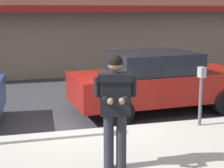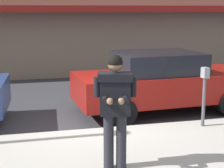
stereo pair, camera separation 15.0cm
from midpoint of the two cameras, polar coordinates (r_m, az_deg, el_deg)
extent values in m
plane|color=#333338|center=(8.17, -2.24, -7.24)|extent=(80.00, 80.00, 0.00)
cube|color=silver|center=(8.46, 4.39, -6.58)|extent=(28.00, 0.12, 0.01)
cube|color=maroon|center=(13.97, -3.39, 11.37)|extent=(26.60, 0.70, 0.24)
cube|color=maroon|center=(9.66, 8.29, -0.29)|extent=(4.61, 2.11, 0.70)
cube|color=black|center=(9.48, 7.42, 3.25)|extent=(2.17, 1.77, 0.52)
cylinder|color=black|center=(11.12, 12.82, -0.75)|extent=(0.65, 0.26, 0.64)
cylinder|color=black|center=(10.03, -1.11, -1.79)|extent=(0.65, 0.26, 0.64)
cylinder|color=black|center=(8.45, 2.18, -4.32)|extent=(0.65, 0.26, 0.64)
cylinder|color=#23232B|center=(5.91, 2.18, -8.72)|extent=(0.16, 0.16, 0.88)
cylinder|color=#23232B|center=(5.90, 0.22, -8.73)|extent=(0.16, 0.16, 0.88)
cube|color=black|center=(5.69, 1.23, -1.52)|extent=(0.52, 0.40, 0.64)
cube|color=black|center=(5.63, 1.25, 1.16)|extent=(0.58, 0.45, 0.12)
cylinder|color=black|center=(5.68, 3.96, -0.43)|extent=(0.11, 0.11, 0.30)
cylinder|color=black|center=(5.55, 2.82, -2.29)|extent=(0.17, 0.31, 0.10)
sphere|color=#8C6647|center=(5.41, 2.19, -2.64)|extent=(0.10, 0.10, 0.10)
cylinder|color=black|center=(5.66, -1.49, -0.44)|extent=(0.11, 0.11, 0.30)
cylinder|color=black|center=(5.54, -0.25, -2.30)|extent=(0.17, 0.31, 0.10)
sphere|color=#8C6647|center=(5.40, 0.48, -2.65)|extent=(0.10, 0.10, 0.10)
cube|color=black|center=(5.37, 1.35, -2.75)|extent=(0.11, 0.15, 0.07)
sphere|color=#8C6647|center=(5.57, 1.26, 3.02)|extent=(0.22, 0.22, 0.22)
sphere|color=black|center=(5.57, 1.27, 3.33)|extent=(0.23, 0.23, 0.23)
cylinder|color=#4C4C51|center=(8.19, 14.32, -2.70)|extent=(0.07, 0.07, 1.05)
cube|color=gray|center=(8.06, 14.54, 1.68)|extent=(0.12, 0.18, 0.22)
camera|label=1|loc=(0.08, -89.24, 0.15)|focal=60.00mm
camera|label=2|loc=(0.08, 90.76, -0.15)|focal=60.00mm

